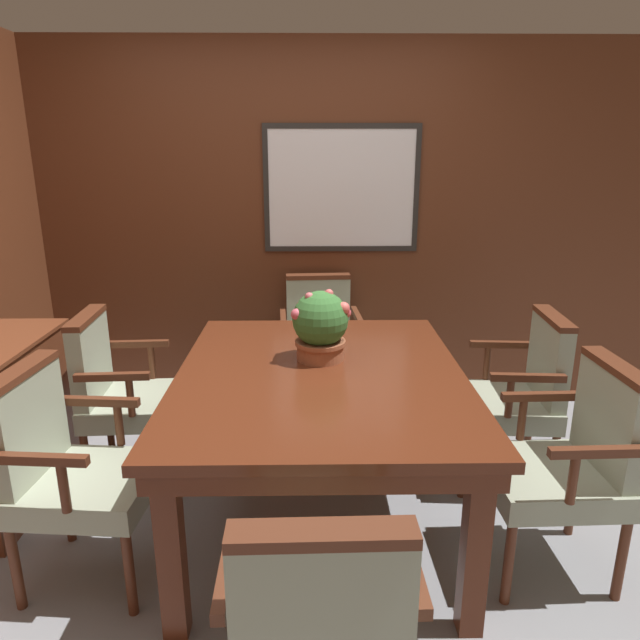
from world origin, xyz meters
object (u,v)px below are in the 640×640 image
object	(u,v)px
chair_head_near	(320,628)
chair_left_near	(69,466)
chair_left_far	(122,390)
dining_table	(320,390)
potted_plant	(321,325)
chair_head_far	(320,340)
chair_right_far	(518,390)
chair_right_near	(570,459)

from	to	relation	value
chair_head_near	chair_left_near	distance (m)	1.31
chair_left_near	chair_left_far	bearing A→B (deg)	6.86
chair_head_near	chair_left_far	world-z (taller)	same
dining_table	chair_left_near	xyz separation A→B (m)	(-1.03, -0.38, -0.16)
potted_plant	chair_head_near	bearing A→B (deg)	-90.98
chair_head_far	potted_plant	distance (m)	1.14
chair_head_far	chair_right_far	xyz separation A→B (m)	(1.04, -0.87, 0.00)
dining_table	potted_plant	world-z (taller)	potted_plant
chair_left_far	chair_right_far	size ratio (longest dim) A/B	1.00
potted_plant	chair_right_far	bearing A→B (deg)	9.98
chair_right_near	chair_left_near	world-z (taller)	same
chair_left_near	chair_right_near	bearing A→B (deg)	-84.83
chair_head_near	potted_plant	xyz separation A→B (m)	(0.02, 1.38, 0.43)
chair_head_far	chair_right_far	size ratio (longest dim) A/B	1.00
chair_left_near	potted_plant	bearing A→B (deg)	-57.85
chair_right_far	chair_left_near	xyz separation A→B (m)	(-2.09, -0.72, 0.00)
dining_table	chair_right_near	distance (m)	1.10
chair_right_far	chair_left_near	distance (m)	2.21
chair_right_near	potted_plant	xyz separation A→B (m)	(-1.03, 0.52, 0.43)
dining_table	chair_left_near	size ratio (longest dim) A/B	1.73
potted_plant	chair_left_far	bearing A→B (deg)	167.80
chair_right_far	chair_left_near	world-z (taller)	same
chair_left_far	chair_right_near	bearing A→B (deg)	-112.63
chair_head_near	chair_head_far	bearing A→B (deg)	-91.96
dining_table	chair_head_near	bearing A→B (deg)	-90.98
chair_left_far	chair_left_near	world-z (taller)	same
chair_head_near	chair_head_far	xyz separation A→B (m)	(0.04, 2.43, 0.00)
chair_right_near	chair_right_far	bearing A→B (deg)	176.04
chair_head_far	chair_left_near	bearing A→B (deg)	-126.97
chair_left_near	potted_plant	xyz separation A→B (m)	(1.03, 0.54, 0.43)
chair_head_near	chair_left_near	size ratio (longest dim) A/B	1.00
chair_right_near	chair_left_near	bearing A→B (deg)	-91.08
chair_right_near	chair_left_far	size ratio (longest dim) A/B	1.00
chair_head_near	potted_plant	world-z (taller)	potted_plant
dining_table	chair_head_near	size ratio (longest dim) A/B	1.73
dining_table	chair_head_near	distance (m)	1.23
chair_right_far	potted_plant	xyz separation A→B (m)	(-1.06, -0.19, 0.43)
chair_right_far	chair_left_far	bearing A→B (deg)	-87.28
chair_head_far	chair_left_near	xyz separation A→B (m)	(-1.05, -1.59, 0.00)
dining_table	chair_left_far	world-z (taller)	chair_left_far
chair_left_far	potted_plant	distance (m)	1.17
chair_head_near	chair_left_near	bearing A→B (deg)	-40.81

